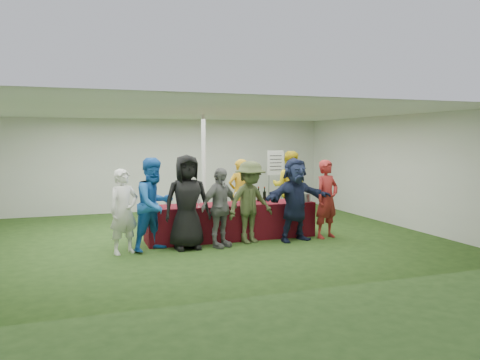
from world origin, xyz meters
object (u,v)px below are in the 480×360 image
object	(u,v)px
serving_table	(231,221)
staff_pourer	(240,193)
customer_5	(295,199)
customer_4	(250,202)
customer_3	(220,208)
customer_0	(124,212)
customer_1	(154,204)
wine_list_sign	(275,167)
customer_6	(327,199)
customer_2	(187,202)
staff_back	(289,186)
dump_bucket	(305,198)

from	to	relation	value
serving_table	staff_pourer	size ratio (longest dim) A/B	2.19
customer_5	customer_4	bearing A→B (deg)	161.40
customer_3	customer_5	xyz separation A→B (m)	(1.64, 0.03, 0.09)
customer_0	customer_4	world-z (taller)	customer_4
customer_1	customer_4	xyz separation A→B (m)	(1.95, 0.02, -0.05)
customer_4	wine_list_sign	bearing A→B (deg)	40.65
customer_4	customer_1	bearing A→B (deg)	162.45
wine_list_sign	customer_5	xyz separation A→B (m)	(-1.07, -3.46, -0.45)
serving_table	customer_6	distance (m)	2.10
customer_2	customer_5	distance (m)	2.28
customer_2	staff_back	bearing A→B (deg)	32.08
serving_table	customer_4	bearing A→B (deg)	-64.65
serving_table	staff_pourer	world-z (taller)	staff_pourer
wine_list_sign	customer_6	world-z (taller)	wine_list_sign
dump_bucket	staff_pourer	size ratio (longest dim) A/B	0.16
staff_pourer	customer_0	size ratio (longest dim) A/B	1.04
staff_back	customer_6	size ratio (longest dim) A/B	1.08
wine_list_sign	staff_back	bearing A→B (deg)	-98.15
wine_list_sign	customer_3	world-z (taller)	wine_list_sign
customer_2	customer_3	xyz separation A→B (m)	(0.63, -0.07, -0.13)
customer_1	customer_3	world-z (taller)	customer_1
dump_bucket	customer_0	bearing A→B (deg)	-174.49
staff_pourer	customer_6	bearing A→B (deg)	118.29
staff_pourer	staff_back	xyz separation A→B (m)	(1.45, 0.28, 0.09)
customer_5	customer_6	bearing A→B (deg)	-6.00
customer_1	customer_2	bearing A→B (deg)	-38.87
customer_6	dump_bucket	bearing A→B (deg)	114.72
serving_table	customer_1	xyz separation A→B (m)	(-1.71, -0.53, 0.51)
customer_0	customer_1	size ratio (longest dim) A/B	0.89
dump_bucket	wine_list_sign	size ratio (longest dim) A/B	0.14
wine_list_sign	customer_5	distance (m)	3.65
staff_back	serving_table	bearing A→B (deg)	69.19
staff_back	customer_0	size ratio (longest dim) A/B	1.15
customer_4	customer_3	bearing A→B (deg)	175.53
customer_1	wine_list_sign	bearing A→B (deg)	8.70
staff_pourer	customer_2	world-z (taller)	customer_2
customer_1	serving_table	bearing A→B (deg)	-14.22
staff_pourer	customer_6	xyz separation A→B (m)	(1.35, -1.80, 0.02)
customer_3	customer_4	world-z (taller)	customer_4
serving_table	staff_back	size ratio (longest dim) A/B	1.98
customer_2	serving_table	bearing A→B (deg)	27.61
staff_back	customer_6	distance (m)	2.09
serving_table	customer_3	bearing A→B (deg)	-124.06
customer_0	customer_5	xyz separation A→B (m)	(3.47, -0.05, 0.08)
customer_3	customer_5	bearing A→B (deg)	-25.87
wine_list_sign	staff_pourer	distance (m)	2.35
customer_3	staff_pourer	bearing A→B (deg)	33.33
serving_table	customer_1	size ratio (longest dim) A/B	2.03
staff_pourer	customer_3	size ratio (longest dim) A/B	1.05
staff_back	customer_3	bearing A→B (deg)	74.05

